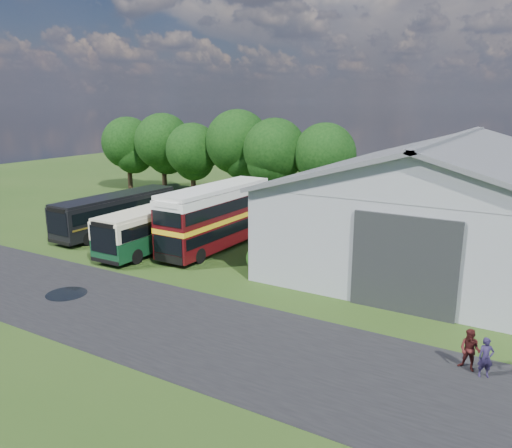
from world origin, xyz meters
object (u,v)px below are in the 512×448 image
Objects in this scene: storage_shed at (451,194)px; visitor_b at (470,350)px; bus_dark_single at (117,212)px; visitor_a at (486,358)px; bus_maroon_double at (216,217)px; bus_green_single at (162,225)px.

storage_shed is 17.06m from visitor_b.
bus_dark_single reaches higher than visitor_a.
bus_maroon_double is 0.94× the size of bus_dark_single.
bus_green_single is at bearing -153.17° from storage_shed.
bus_green_single is (-18.09, -9.15, -2.52)m from storage_shed.
visitor_a is at bearing -75.10° from storage_shed.
visitor_a is at bearing -18.62° from bus_green_single.
bus_dark_single is at bearing -176.87° from bus_maroon_double.
bus_dark_single is (-6.00, 1.45, -0.00)m from bus_green_single.
visitor_a is (18.94, -9.19, -1.46)m from bus_maroon_double.
visitor_b is (3.80, -16.30, -3.31)m from storage_shed.
visitor_b is (18.33, -8.97, -1.41)m from bus_maroon_double.
visitor_b is at bearing 134.75° from visitor_a.
storage_shed is at bearing 27.67° from bus_maroon_double.
visitor_b is (21.88, -7.15, -0.79)m from bus_green_single.
storage_shed is at bearing 118.23° from visitor_b.
bus_maroon_double reaches higher than visitor_a.
storage_shed reaches higher than visitor_a.
storage_shed reaches higher than bus_maroon_double.
bus_maroon_double is (-14.54, -7.33, -1.91)m from storage_shed.
bus_maroon_double is at bearing 3.96° from bus_dark_single.
storage_shed is 17.43m from visitor_a.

